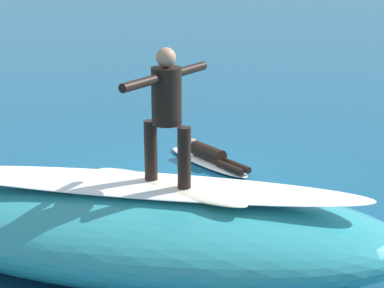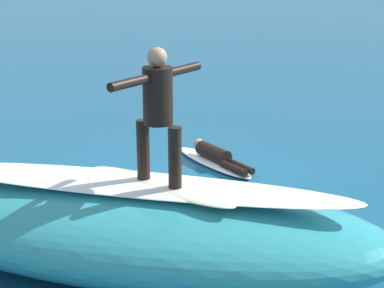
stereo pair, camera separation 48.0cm
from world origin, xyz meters
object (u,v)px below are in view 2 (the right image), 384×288
at_px(surfboard_paddling, 213,162).
at_px(surfer_paddling, 217,155).
at_px(surfboard_riding, 159,186).
at_px(surfer_riding, 158,106).

relative_size(surfboard_paddling, surfer_paddling, 1.55).
relative_size(surfboard_riding, surfer_paddling, 1.61).
height_order(surfer_riding, surfboard_paddling, surfer_riding).
bearing_deg(surfboard_paddling, surfer_riding, 134.05).
xyz_separation_m(surfboard_riding, surfboard_paddling, (0.44, -4.17, -1.12)).
bearing_deg(surfboard_paddling, surfboard_riding, 134.05).
xyz_separation_m(surfboard_riding, surfer_riding, (0.00, 0.00, 1.03)).
bearing_deg(surfer_riding, surfboard_riding, -70.10).
height_order(surfboard_riding, surfer_riding, surfer_riding).
xyz_separation_m(surfboard_paddling, surfer_paddling, (-0.10, 0.08, 0.18)).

